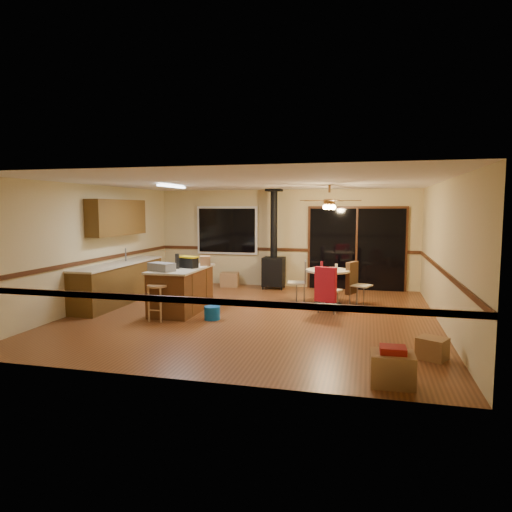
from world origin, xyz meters
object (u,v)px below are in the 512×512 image
(dining_table, at_px, (328,281))
(box_corner_b, at_px, (432,348))
(toolbox_grey, at_px, (162,267))
(chair_near, at_px, (326,285))
(box_under_window, at_px, (230,279))
(blue_bucket, at_px, (212,313))
(toolbox_black, at_px, (188,263))
(kitchen_island, at_px, (181,290))
(bar_stool, at_px, (158,303))
(wood_stove, at_px, (274,261))
(box_corner_a, at_px, (392,369))
(chair_right, at_px, (353,278))
(chair_left, at_px, (301,277))

(dining_table, distance_m, box_corner_b, 3.72)
(dining_table, bearing_deg, toolbox_grey, -148.60)
(chair_near, xyz_separation_m, box_under_window, (-2.82, 2.63, -0.41))
(blue_bucket, bearing_deg, box_corner_b, -20.68)
(toolbox_grey, height_order, toolbox_black, toolbox_black)
(kitchen_island, relative_size, box_corner_b, 4.48)
(bar_stool, bearing_deg, toolbox_grey, 99.48)
(dining_table, bearing_deg, box_corner_b, -61.93)
(blue_bucket, xyz_separation_m, chair_near, (2.06, 0.98, 0.47))
(dining_table, bearing_deg, box_under_window, 147.70)
(dining_table, bearing_deg, toolbox_black, -154.49)
(toolbox_grey, bearing_deg, kitchen_island, 70.52)
(toolbox_grey, bearing_deg, bar_stool, -80.52)
(dining_table, height_order, box_corner_b, dining_table)
(toolbox_black, bearing_deg, wood_stove, 68.98)
(wood_stove, relative_size, box_corner_b, 6.72)
(box_corner_a, bearing_deg, chair_right, 97.83)
(kitchen_island, height_order, toolbox_black, toolbox_black)
(toolbox_grey, distance_m, dining_table, 3.59)
(bar_stool, bearing_deg, blue_bucket, 18.05)
(box_corner_a, bearing_deg, box_corner_b, 61.94)
(chair_left, xyz_separation_m, box_under_window, (-2.19, 1.64, -0.40))
(blue_bucket, relative_size, dining_table, 0.32)
(dining_table, relative_size, box_under_window, 2.03)
(toolbox_grey, bearing_deg, blue_bucket, 0.30)
(toolbox_black, relative_size, chair_right, 0.53)
(blue_bucket, xyz_separation_m, box_corner_a, (3.17, -2.53, 0.07))
(toolbox_black, height_order, blue_bucket, toolbox_black)
(bar_stool, xyz_separation_m, chair_near, (3.03, 1.29, 0.26))
(wood_stove, distance_m, blue_bucket, 3.64)
(toolbox_grey, distance_m, chair_left, 3.16)
(kitchen_island, xyz_separation_m, bar_stool, (-0.13, -0.83, -0.11))
(chair_right, relative_size, box_corner_a, 1.37)
(bar_stool, height_order, box_under_window, bar_stool)
(box_corner_b, bearing_deg, toolbox_grey, 163.53)
(box_under_window, bearing_deg, chair_right, -26.31)
(kitchen_island, relative_size, chair_right, 2.40)
(wood_stove, height_order, chair_near, wood_stove)
(toolbox_black, bearing_deg, bar_stool, -107.58)
(blue_bucket, bearing_deg, toolbox_grey, -179.70)
(bar_stool, relative_size, chair_near, 0.97)
(wood_stove, bearing_deg, chair_near, -58.27)
(box_under_window, bearing_deg, chair_left, -36.94)
(toolbox_black, relative_size, chair_near, 0.53)
(toolbox_grey, bearing_deg, dining_table, 31.40)
(blue_bucket, xyz_separation_m, box_corner_b, (3.76, -1.42, 0.03))
(toolbox_grey, height_order, bar_stool, toolbox_grey)
(wood_stove, bearing_deg, kitchen_island, -113.09)
(chair_left, distance_m, box_corner_b, 4.14)
(bar_stool, relative_size, chair_right, 0.97)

